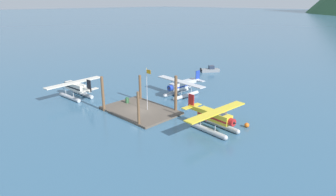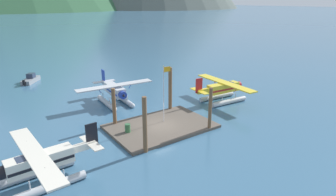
% 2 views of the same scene
% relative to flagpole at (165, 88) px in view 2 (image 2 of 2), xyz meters
% --- Properties ---
extents(ground_plane, '(1200.00, 1200.00, 0.00)m').
position_rel_flagpole_xyz_m(ground_plane, '(-0.99, -0.67, -4.26)').
color(ground_plane, '#38607F').
extents(dock_platform, '(11.02, 7.56, 0.30)m').
position_rel_flagpole_xyz_m(dock_platform, '(-0.99, -0.67, -4.11)').
color(dock_platform, brown).
rests_on(dock_platform, ground).
extents(piling_near_left, '(0.42, 0.42, 5.36)m').
position_rel_flagpole_xyz_m(piling_near_left, '(-5.11, -4.39, -1.58)').
color(piling_near_left, brown).
rests_on(piling_near_left, ground).
extents(piling_near_right, '(0.36, 0.36, 4.75)m').
position_rel_flagpole_xyz_m(piling_near_right, '(2.94, -4.21, -1.88)').
color(piling_near_right, brown).
rests_on(piling_near_right, ground).
extents(piling_far_left, '(0.42, 0.42, 4.33)m').
position_rel_flagpole_xyz_m(piling_far_left, '(-4.88, 2.64, -2.09)').
color(piling_far_left, brown).
rests_on(piling_far_left, ground).
extents(piling_far_right, '(0.45, 0.45, 5.56)m').
position_rel_flagpole_xyz_m(piling_far_right, '(2.89, 3.01, -1.48)').
color(piling_far_right, brown).
rests_on(piling_far_right, ground).
extents(flagpole, '(0.95, 0.10, 6.40)m').
position_rel_flagpole_xyz_m(flagpole, '(0.00, 0.00, 0.00)').
color(flagpole, silver).
rests_on(flagpole, dock_platform).
extents(fuel_drum, '(0.62, 0.62, 0.88)m').
position_rel_flagpole_xyz_m(fuel_drum, '(-4.77, -0.21, -3.52)').
color(fuel_drum, '#33663D').
rests_on(fuel_drum, dock_platform).
extents(mooring_buoy, '(0.64, 0.64, 0.64)m').
position_rel_flagpole_xyz_m(mooring_buoy, '(13.49, 5.44, -3.93)').
color(mooring_buoy, orange).
rests_on(mooring_buoy, ground).
extents(seaplane_cream_port_aft, '(7.98, 10.46, 3.84)m').
position_rel_flagpole_xyz_m(seaplane_cream_port_aft, '(-14.03, -4.14, -2.68)').
color(seaplane_cream_port_aft, '#B7BABF').
rests_on(seaplane_cream_port_aft, ground).
extents(seaplane_silver_bow_centre, '(10.46, 7.98, 3.84)m').
position_rel_flagpole_xyz_m(seaplane_silver_bow_centre, '(-1.72, 9.34, -2.68)').
color(seaplane_silver_bow_centre, '#B7BABF').
rests_on(seaplane_silver_bow_centre, ground).
extents(seaplane_yellow_stbd_fwd, '(7.97, 10.47, 3.84)m').
position_rel_flagpole_xyz_m(seaplane_yellow_stbd_fwd, '(10.88, 1.76, -2.68)').
color(seaplane_yellow_stbd_fwd, '#B7BABF').
rests_on(seaplane_yellow_stbd_fwd, ground).
extents(boat_grey_open_north, '(3.68, 4.28, 1.50)m').
position_rel_flagpole_xyz_m(boat_grey_open_north, '(-8.87, 27.51, -3.77)').
color(boat_grey_open_north, gray).
rests_on(boat_grey_open_north, ground).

